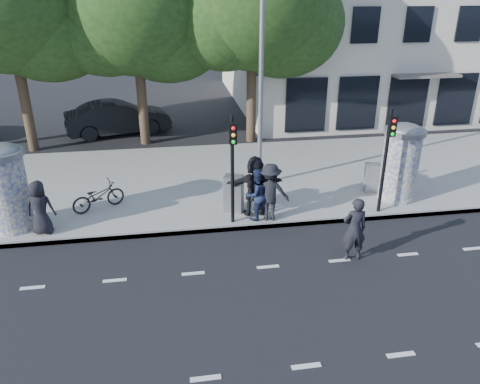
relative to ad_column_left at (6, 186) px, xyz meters
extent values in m
plane|color=black|center=(7.20, -4.50, -1.54)|extent=(120.00, 120.00, 0.00)
cube|color=gray|center=(7.20, 3.00, -1.46)|extent=(40.00, 8.00, 0.15)
cube|color=slate|center=(7.20, -0.95, -1.46)|extent=(40.00, 0.10, 0.16)
cube|color=silver|center=(7.20, -6.70, -1.53)|extent=(32.00, 0.12, 0.01)
cube|color=silver|center=(7.20, -3.10, -1.53)|extent=(32.00, 0.12, 0.01)
cylinder|color=beige|center=(0.00, 0.00, -0.24)|extent=(1.20, 1.20, 2.30)
cylinder|color=beige|center=(12.40, 0.20, -0.24)|extent=(1.20, 1.20, 2.30)
cylinder|color=slate|center=(12.40, 0.20, 0.99)|extent=(1.36, 1.36, 0.16)
ellipsoid|color=slate|center=(12.40, 0.20, 1.07)|extent=(1.10, 1.10, 0.38)
cylinder|color=black|center=(6.60, -0.65, 0.31)|extent=(0.11, 0.11, 3.40)
cube|color=black|center=(6.60, -0.83, 1.51)|extent=(0.22, 0.14, 0.62)
cylinder|color=black|center=(11.40, -0.65, 0.31)|extent=(0.11, 0.11, 3.40)
cube|color=black|center=(11.40, -0.83, 1.51)|extent=(0.22, 0.14, 0.62)
cylinder|color=slate|center=(8.00, 2.20, 2.61)|extent=(0.16, 0.16, 8.00)
cylinder|color=#38281C|center=(-1.30, 8.00, 0.82)|extent=(0.44, 0.44, 4.73)
cylinder|color=#38281C|center=(3.70, 8.20, 0.67)|extent=(0.44, 0.44, 4.41)
ellipsoid|color=#1B3312|center=(3.70, 8.20, 4.54)|extent=(6.80, 6.80, 5.78)
cylinder|color=#38281C|center=(8.70, 7.80, 0.76)|extent=(0.44, 0.44, 4.59)
cube|color=beige|center=(19.20, 15.50, 4.46)|extent=(20.00, 15.00, 12.00)
cube|color=black|center=(19.20, 7.95, 0.06)|extent=(18.00, 0.10, 2.60)
cube|color=#59544C|center=(17.20, 7.60, 1.36)|extent=(3.20, 0.90, 0.12)
cube|color=#194C8C|center=(9.70, 7.95, 1.66)|extent=(1.60, 0.06, 0.30)
imported|color=black|center=(0.97, -0.47, -0.56)|extent=(0.87, 0.62, 1.65)
imported|color=#19213F|center=(7.36, -0.57, -0.55)|extent=(0.98, 0.87, 1.67)
imported|color=black|center=(7.77, -0.65, -0.46)|extent=(1.29, 0.88, 1.85)
imported|color=black|center=(7.38, -0.21, -0.41)|extent=(1.85, 0.76, 1.95)
imported|color=black|center=(9.56, -3.04, -0.63)|extent=(0.67, 0.44, 1.82)
imported|color=black|center=(2.40, 0.93, -0.93)|extent=(1.36, 1.82, 0.92)
cube|color=slate|center=(6.75, 0.11, -0.78)|extent=(0.70, 0.61, 1.22)
cube|color=gray|center=(11.81, 0.89, -0.87)|extent=(0.55, 0.43, 1.04)
imported|color=black|center=(2.36, 9.94, -0.71)|extent=(2.93, 5.31, 1.66)
camera|label=1|loc=(4.80, -13.45, 5.39)|focal=35.00mm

